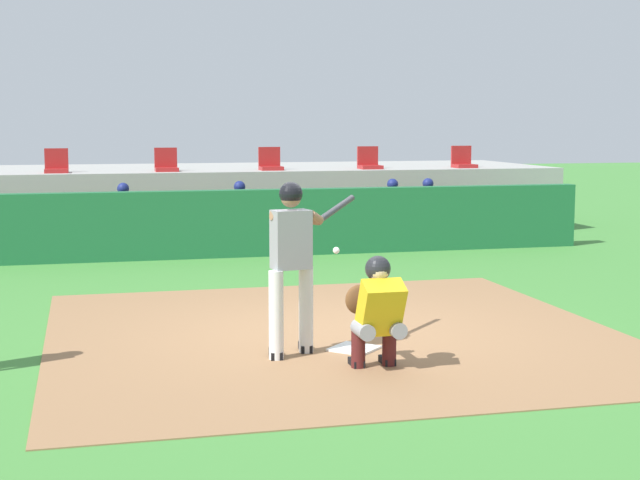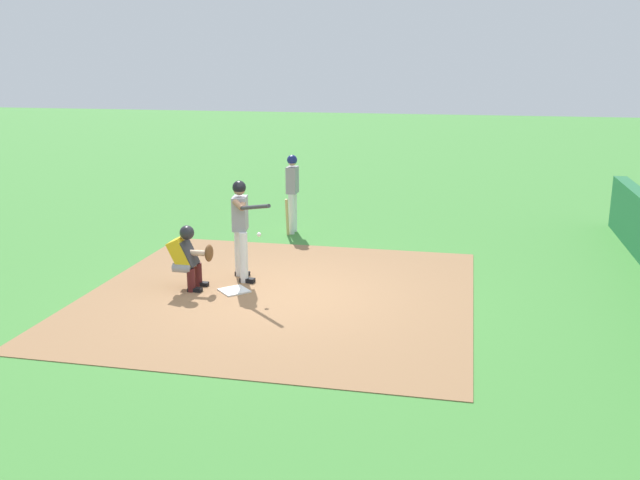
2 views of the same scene
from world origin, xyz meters
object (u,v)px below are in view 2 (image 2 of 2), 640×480
catcher_crouched (189,255)px  on_deck_batter (292,189)px  batter_at_plate (241,224)px  home_plate (234,291)px

catcher_crouched → on_deck_batter: on_deck_batter is taller
batter_at_plate → catcher_crouched: 1.08m
batter_at_plate → catcher_crouched: size_ratio=1.12×
home_plate → on_deck_batter: 4.37m
home_plate → on_deck_batter: size_ratio=0.25×
batter_at_plate → catcher_crouched: (0.67, -0.73, -0.43)m
home_plate → catcher_crouched: catcher_crouched is taller
home_plate → on_deck_batter: on_deck_batter is taller
home_plate → batter_at_plate: bearing=-173.7°
home_plate → catcher_crouched: (-0.01, -0.80, 0.59)m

